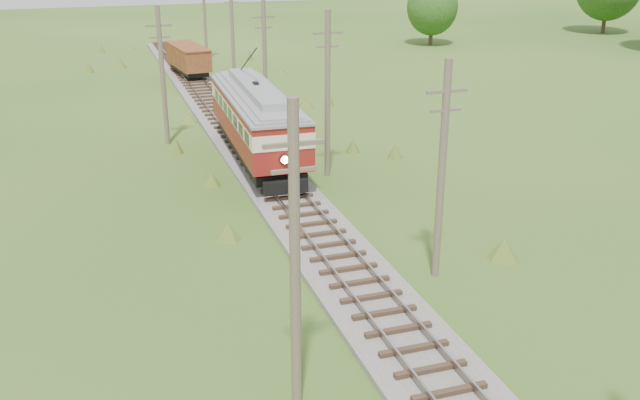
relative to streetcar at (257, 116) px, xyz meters
name	(u,v)px	position (x,y,z in m)	size (l,w,h in m)	color
railbed_main	(259,161)	(0.00, -0.10, -2.67)	(3.60, 96.00, 0.57)	#605B54
streetcar	(257,116)	(0.00, 0.00, 0.00)	(3.68, 13.82, 6.28)	black
gondola	(188,58)	(0.00, 26.68, -0.98)	(3.21, 7.57, 2.44)	black
gravel_pile	(242,92)	(2.79, 17.08, -2.31)	(3.24, 3.43, 1.18)	gray
utility_pole_r_2	(442,170)	(3.30, -16.10, 1.57)	(1.60, 0.30, 8.60)	brown
utility_pole_r_3	(328,93)	(3.20, -3.10, 1.77)	(1.60, 0.30, 9.00)	brown
utility_pole_r_4	(265,59)	(3.00, 9.90, 1.46)	(1.60, 0.30, 8.40)	brown
utility_pole_r_5	(232,31)	(3.40, 22.90, 1.72)	(1.60, 0.30, 8.90)	brown
utility_pole_r_6	(205,16)	(3.20, 35.90, 1.62)	(1.60, 0.30, 8.70)	brown
utility_pole_l_a	(295,258)	(-4.20, -22.10, 1.77)	(1.60, 0.30, 9.00)	brown
utility_pole_l_b	(163,75)	(-4.50, 5.90, 1.57)	(1.60, 0.30, 8.60)	brown
tree_mid_b	(432,7)	(30.00, 37.90, 1.47)	(5.88, 5.88, 7.57)	#38281C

